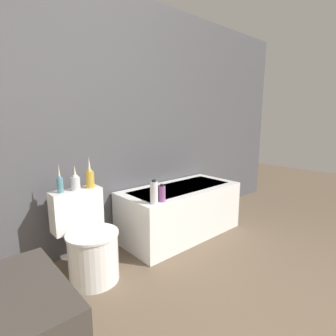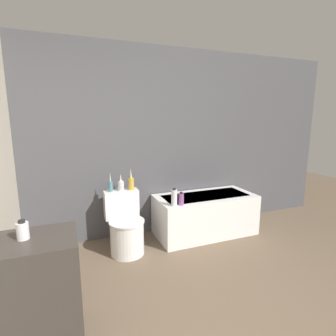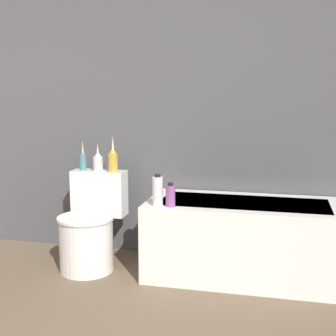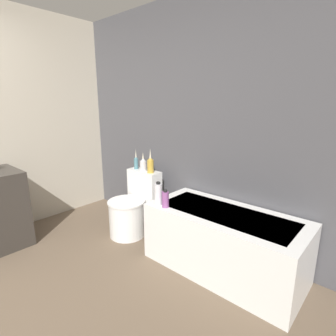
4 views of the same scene
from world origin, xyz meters
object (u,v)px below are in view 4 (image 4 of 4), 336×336
at_px(toilet, 132,209).
at_px(shampoo_bottle_short, 165,199).
at_px(vase_silver, 143,164).
at_px(vase_bronze, 150,165).
at_px(shampoo_bottle_tall, 158,194).
at_px(bathtub, 223,241).
at_px(vase_gold, 136,162).

xyz_separation_m(toilet, shampoo_bottle_short, (0.68, -0.17, 0.34)).
distance_m(toilet, vase_silver, 0.54).
distance_m(toilet, vase_bronze, 0.57).
bearing_deg(shampoo_bottle_short, toilet, 166.36).
bearing_deg(shampoo_bottle_tall, bathtub, 22.93).
relative_size(toilet, vase_bronze, 2.57).
distance_m(toilet, shampoo_bottle_tall, 0.71).
height_order(toilet, vase_silver, vase_silver).
relative_size(vase_silver, shampoo_bottle_short, 1.30).
xyz_separation_m(vase_gold, vase_silver, (0.13, -0.00, -0.01)).
bearing_deg(shampoo_bottle_short, bathtub, 27.01).
distance_m(vase_bronze, shampoo_bottle_tall, 0.60).
distance_m(vase_silver, shampoo_bottle_short, 0.79).
bearing_deg(shampoo_bottle_short, vase_gold, 155.59).
relative_size(toilet, vase_gold, 2.98).
bearing_deg(bathtub, shampoo_bottle_short, -152.99).
relative_size(bathtub, vase_silver, 6.38).
relative_size(bathtub, vase_bronze, 4.95).
distance_m(bathtub, vase_silver, 1.29).
bearing_deg(vase_silver, shampoo_bottle_tall, -31.53).
xyz_separation_m(vase_gold, shampoo_bottle_tall, (0.72, -0.37, -0.14)).
bearing_deg(shampoo_bottle_tall, vase_bronze, 142.38).
xyz_separation_m(vase_gold, shampoo_bottle_short, (0.81, -0.37, -0.17)).
relative_size(vase_gold, vase_silver, 1.11).
bearing_deg(vase_bronze, vase_silver, 176.30).
distance_m(shampoo_bottle_tall, shampoo_bottle_short, 0.10).
bearing_deg(vase_gold, toilet, -57.23).
relative_size(vase_silver, shampoo_bottle_tall, 0.98).
bearing_deg(bathtub, toilet, -175.85).
distance_m(toilet, vase_gold, 0.56).
relative_size(vase_bronze, shampoo_bottle_tall, 1.26).
height_order(bathtub, vase_gold, vase_gold).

